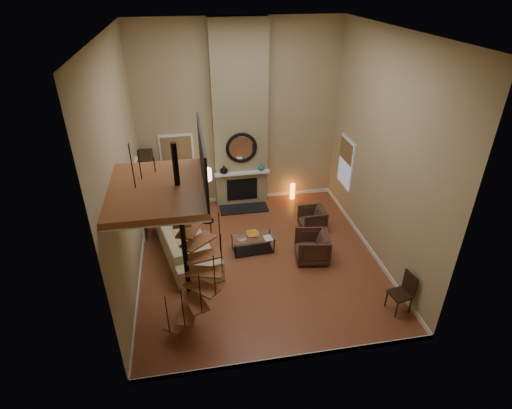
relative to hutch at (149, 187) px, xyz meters
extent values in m
cube|color=#A15834|center=(2.81, -2.76, -0.95)|extent=(6.00, 6.50, 0.01)
cube|color=tan|center=(2.81, 0.49, 1.80)|extent=(6.00, 0.02, 5.50)
cube|color=tan|center=(2.81, -6.01, 1.80)|extent=(6.00, 0.02, 5.50)
cube|color=tan|center=(-0.19, -2.76, 1.80)|extent=(0.02, 6.50, 5.50)
cube|color=tan|center=(5.81, -2.76, 1.80)|extent=(0.02, 6.50, 5.50)
cube|color=silver|center=(2.81, -2.76, 4.54)|extent=(6.00, 6.50, 0.01)
cube|color=white|center=(2.81, 0.48, -0.89)|extent=(6.00, 0.02, 0.12)
cube|color=white|center=(2.81, -6.00, -0.89)|extent=(6.00, 0.02, 0.12)
cube|color=white|center=(-0.18, -2.76, -0.89)|extent=(0.02, 6.50, 0.12)
cube|color=white|center=(5.80, -2.76, -0.89)|extent=(0.02, 6.50, 0.12)
cube|color=#8E825C|center=(2.81, 0.30, 1.80)|extent=(1.60, 0.38, 5.50)
cube|color=black|center=(2.81, -0.19, -0.93)|extent=(1.50, 0.60, 0.04)
cube|color=black|center=(2.81, 0.10, -0.40)|extent=(0.95, 0.02, 0.72)
cube|color=white|center=(2.81, 0.02, 0.20)|extent=(1.70, 0.18, 0.06)
torus|color=black|center=(2.81, 0.08, 1.00)|extent=(0.94, 0.10, 0.94)
cylinder|color=white|center=(2.81, 0.09, 1.00)|extent=(0.80, 0.01, 0.80)
imported|color=black|center=(2.26, 0.06, 0.35)|extent=(0.24, 0.24, 0.25)
imported|color=#1C6062|center=(3.41, 0.06, 0.33)|extent=(0.20, 0.20, 0.21)
cube|color=white|center=(0.91, 0.47, 0.65)|extent=(1.02, 0.04, 1.52)
cube|color=#8C9EB2|center=(0.91, 0.44, 0.65)|extent=(0.90, 0.01, 1.40)
cube|color=olive|center=(0.91, 0.43, 0.86)|extent=(0.90, 0.01, 0.98)
cube|color=white|center=(5.79, -0.76, 0.65)|extent=(0.04, 1.02, 1.52)
cube|color=#8C9EB2|center=(5.77, -0.76, 0.65)|extent=(0.01, 0.90, 1.40)
cube|color=olive|center=(5.75, -0.76, 1.03)|extent=(0.01, 0.90, 0.63)
cube|color=white|center=(-0.16, -0.96, 0.10)|extent=(0.06, 1.05, 2.16)
cube|color=black|center=(-0.12, -0.96, 0.07)|extent=(0.05, 0.90, 2.05)
cube|color=#8C9EB2|center=(-0.09, -0.96, 0.50)|extent=(0.01, 0.60, 0.90)
cube|color=#965831|center=(0.66, -4.56, 2.23)|extent=(1.70, 2.20, 0.12)
cube|color=white|center=(0.66, -4.56, 2.16)|extent=(1.70, 2.20, 0.03)
cube|color=black|center=(1.48, -4.56, 2.76)|extent=(0.04, 2.20, 0.94)
cylinder|color=black|center=(1.01, -4.56, 1.06)|extent=(0.10, 0.10, 4.02)
cube|color=#965831|center=(0.79, -4.85, -0.69)|extent=(0.71, 0.78, 0.04)
cylinder|color=black|center=(0.57, -5.13, -0.22)|extent=(0.02, 0.02, 0.94)
cube|color=#965831|center=(0.95, -4.92, -0.43)|extent=(0.46, 0.77, 0.04)
cylinder|color=black|center=(0.89, -5.27, 0.04)|extent=(0.02, 0.02, 0.94)
cube|color=#965831|center=(1.12, -4.91, -0.17)|extent=(0.55, 0.79, 0.04)
cylinder|color=black|center=(1.23, -5.25, 0.30)|extent=(0.02, 0.02, 0.94)
cube|color=#965831|center=(1.27, -4.81, 0.09)|extent=(0.75, 0.74, 0.04)
cylinder|color=black|center=(1.53, -5.06, 0.56)|extent=(0.02, 0.02, 0.94)
cube|color=#965831|center=(1.36, -4.66, 0.35)|extent=(0.79, 0.53, 0.04)
cylinder|color=black|center=(1.70, -4.76, 0.82)|extent=(0.02, 0.02, 0.94)
cube|color=#965831|center=(1.36, -4.49, 0.61)|extent=(0.77, 0.48, 0.04)
cylinder|color=black|center=(1.72, -4.41, 1.08)|extent=(0.02, 0.02, 0.94)
cube|color=#965831|center=(1.29, -4.33, 0.87)|extent=(0.77, 0.72, 0.04)
cylinder|color=black|center=(1.56, -4.10, 1.34)|extent=(0.02, 0.02, 0.94)
cube|color=#965831|center=(1.15, -4.23, 1.13)|extent=(0.58, 0.79, 0.04)
cylinder|color=black|center=(1.28, -3.90, 1.60)|extent=(0.02, 0.02, 0.94)
cube|color=#965831|center=(0.97, -4.21, 1.39)|extent=(0.41, 0.75, 0.04)
cylinder|color=black|center=(0.94, -3.85, 1.86)|extent=(0.02, 0.02, 0.94)
cube|color=#965831|center=(0.81, -4.26, 1.65)|extent=(0.68, 0.79, 0.04)
cylinder|color=black|center=(0.61, -3.97, 2.12)|extent=(0.02, 0.02, 0.94)
cube|color=#965831|center=(0.69, -4.39, 1.91)|extent=(0.80, 0.64, 0.04)
cylinder|color=black|center=(0.38, -4.23, 2.38)|extent=(0.02, 0.02, 0.94)
cube|color=#965831|center=(0.65, -4.56, 2.17)|extent=(0.72, 0.34, 0.04)
cylinder|color=black|center=(0.29, -4.56, 2.64)|extent=(0.02, 0.02, 0.94)
cube|color=black|center=(0.00, 0.00, 0.00)|extent=(0.43, 0.92, 2.05)
imported|color=#C0B185|center=(0.97, -2.21, -0.55)|extent=(1.75, 3.05, 0.84)
imported|color=#462C20|center=(4.64, -1.66, -0.60)|extent=(0.72, 0.70, 0.64)
imported|color=#462C20|center=(4.24, -3.00, -0.60)|extent=(0.97, 0.95, 0.77)
cube|color=silver|center=(2.72, -2.40, -0.51)|extent=(1.16, 0.64, 0.02)
cube|color=black|center=(2.72, -2.40, -0.92)|extent=(1.06, 0.54, 0.01)
cylinder|color=black|center=(2.22, -2.66, -0.73)|extent=(0.03, 0.03, 0.41)
cylinder|color=black|center=(3.26, -2.59, -0.73)|extent=(0.03, 0.03, 0.41)
cylinder|color=black|center=(2.19, -2.22, -0.73)|extent=(0.03, 0.03, 0.41)
cylinder|color=black|center=(3.23, -2.15, -0.73)|extent=(0.03, 0.03, 0.41)
imported|color=gold|center=(2.72, -2.35, -0.45)|extent=(0.34, 0.34, 0.08)
imported|color=gray|center=(3.07, -2.55, -0.49)|extent=(0.23, 0.29, 0.03)
cylinder|color=black|center=(1.65, -0.71, -0.93)|extent=(0.35, 0.35, 0.03)
cylinder|color=black|center=(1.65, -0.71, -0.15)|extent=(0.04, 0.04, 1.49)
cylinder|color=#F2E5C6|center=(1.65, -0.71, 0.60)|extent=(0.38, 0.38, 0.31)
cylinder|color=orange|center=(4.49, 0.23, -0.70)|extent=(0.15, 0.15, 0.55)
cube|color=black|center=(5.48, -5.11, -0.51)|extent=(0.48, 0.48, 0.05)
cube|color=black|center=(5.69, -5.07, -0.25)|extent=(0.11, 0.39, 0.49)
cylinder|color=black|center=(5.34, -5.32, -0.74)|extent=(0.04, 0.04, 0.39)
cylinder|color=black|center=(5.69, -5.25, -0.74)|extent=(0.04, 0.04, 0.39)
cylinder|color=black|center=(5.27, -4.96, -0.74)|extent=(0.04, 0.04, 0.39)
cylinder|color=black|center=(5.63, -4.90, -0.74)|extent=(0.04, 0.04, 0.39)
camera|label=1|loc=(1.25, -11.09, 5.57)|focal=28.55mm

